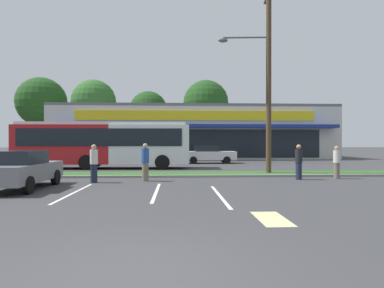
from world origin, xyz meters
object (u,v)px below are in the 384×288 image
object	(u,v)px
utility_pole	(266,73)
city_bus	(104,143)
bus_stop_bench	(27,169)
pedestrian_mid	(337,162)
car_2	(21,169)
pedestrian_by_pole	(145,162)
car_3	(78,155)
pedestrian_near_bench	(299,162)
pedestrian_far	(94,163)
car_1	(209,154)

from	to	relation	value
utility_pole	city_bus	world-z (taller)	utility_pole
bus_stop_bench	pedestrian_mid	world-z (taller)	pedestrian_mid
bus_stop_bench	car_2	xyz separation A→B (m)	(1.31, -3.46, 0.27)
utility_pole	pedestrian_by_pole	bearing A→B (deg)	-156.91
pedestrian_by_pole	pedestrian_mid	size ratio (longest dim) A/B	1.08
car_3	pedestrian_near_bench	distance (m)	19.30
car_3	pedestrian_near_bench	world-z (taller)	pedestrian_near_bench
bus_stop_bench	pedestrian_by_pole	bearing A→B (deg)	170.74
city_bus	pedestrian_mid	xyz separation A→B (m)	(13.23, -7.30, -0.93)
utility_pole	pedestrian_near_bench	world-z (taller)	utility_pole
city_bus	car_2	world-z (taller)	city_bus
pedestrian_far	bus_stop_bench	bearing A→B (deg)	37.64
pedestrian_near_bench	pedestrian_mid	bearing A→B (deg)	160.35
city_bus	utility_pole	bearing A→B (deg)	-24.78
utility_pole	car_1	distance (m)	11.77
utility_pole	pedestrian_mid	xyz separation A→B (m)	(3.00, -2.25, -4.96)
bus_stop_bench	car_1	world-z (taller)	car_1
car_1	pedestrian_by_pole	xyz separation A→B (m)	(-4.35, -13.23, 0.10)
utility_pole	car_1	xyz separation A→B (m)	(-2.26, 10.41, -4.99)
city_bus	pedestrian_near_bench	size ratio (longest dim) A/B	6.99
bus_stop_bench	car_2	world-z (taller)	car_2
car_1	pedestrian_near_bench	world-z (taller)	pedestrian_near_bench
car_2	car_1	bearing A→B (deg)	-29.75
utility_pole	pedestrian_near_bench	distance (m)	5.61
pedestrian_by_pole	pedestrian_near_bench	bearing A→B (deg)	120.63
utility_pole	car_3	distance (m)	17.71
city_bus	bus_stop_bench	world-z (taller)	city_bus
utility_pole	car_1	size ratio (longest dim) A/B	2.35
utility_pole	pedestrian_by_pole	xyz separation A→B (m)	(-6.61, -2.82, -4.89)
city_bus	pedestrian_far	xyz separation A→B (m)	(1.34, -8.38, -0.89)
car_1	car_2	world-z (taller)	car_1
car_3	car_1	bearing A→B (deg)	0.84
bus_stop_bench	utility_pole	bearing A→B (deg)	-171.62
car_1	car_3	bearing A→B (deg)	-179.16
bus_stop_bench	pedestrian_mid	size ratio (longest dim) A/B	0.96
pedestrian_near_bench	pedestrian_mid	size ratio (longest dim) A/B	1.04
utility_pole	car_3	xyz separation A→B (m)	(-13.54, 10.25, -5.03)
city_bus	pedestrian_by_pole	size ratio (longest dim) A/B	6.75
car_2	pedestrian_by_pole	size ratio (longest dim) A/B	2.41
bus_stop_bench	car_1	xyz separation A→B (m)	(10.29, 12.26, 0.30)
pedestrian_mid	car_3	bearing A→B (deg)	122.64
car_1	car_3	xyz separation A→B (m)	(-11.28, -0.16, -0.04)
utility_pole	bus_stop_bench	distance (m)	13.75
bus_stop_bench	car_2	distance (m)	3.71
car_1	car_3	distance (m)	11.28
car_1	pedestrian_near_bench	size ratio (longest dim) A/B	2.67
city_bus	car_1	distance (m)	9.66
car_1	pedestrian_by_pole	bearing A→B (deg)	-108.20
car_2	car_3	size ratio (longest dim) A/B	1.05
city_bus	car_2	bearing A→B (deg)	-94.12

